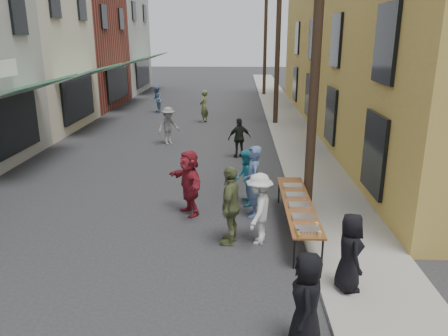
# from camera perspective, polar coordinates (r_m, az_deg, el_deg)

# --- Properties ---
(ground) EXTENTS (120.00, 120.00, 0.00)m
(ground) POSITION_cam_1_polar(r_m,az_deg,el_deg) (10.15, -11.74, -11.04)
(ground) COLOR #28282B
(ground) RESTS_ON ground
(sidewalk) EXTENTS (2.20, 60.00, 0.10)m
(sidewalk) POSITION_cam_1_polar(r_m,az_deg,el_deg) (24.28, 8.34, 5.77)
(sidewalk) COLOR gray
(sidewalk) RESTS_ON ground
(storefront_row) EXTENTS (8.00, 37.00, 9.00)m
(storefront_row) POSITION_cam_1_polar(r_m,az_deg,el_deg) (26.68, -26.35, 14.06)
(storefront_row) COLOR maroon
(storefront_row) RESTS_ON ground
(building_ochre) EXTENTS (10.00, 28.00, 10.00)m
(building_ochre) POSITION_cam_1_polar(r_m,az_deg,el_deg) (24.32, 24.20, 16.28)
(building_ochre) COLOR #BF9244
(building_ochre) RESTS_ON ground
(utility_pole_near) EXTENTS (0.26, 0.26, 9.00)m
(utility_pole_near) POSITION_cam_1_polar(r_m,az_deg,el_deg) (11.85, 12.03, 15.63)
(utility_pole_near) COLOR #2D2116
(utility_pole_near) RESTS_ON ground
(utility_pole_mid) EXTENTS (0.26, 0.26, 9.00)m
(utility_pole_mid) POSITION_cam_1_polar(r_m,az_deg,el_deg) (23.76, 7.07, 16.38)
(utility_pole_mid) COLOR #2D2116
(utility_pole_mid) RESTS_ON ground
(utility_pole_far) EXTENTS (0.26, 0.26, 9.00)m
(utility_pole_far) POSITION_cam_1_polar(r_m,az_deg,el_deg) (35.74, 5.42, 16.61)
(utility_pole_far) COLOR #2D2116
(utility_pole_far) RESTS_ON ground
(serving_table) EXTENTS (0.70, 4.00, 0.75)m
(serving_table) POSITION_cam_1_polar(r_m,az_deg,el_deg) (10.95, 9.60, -4.66)
(serving_table) COLOR brown
(serving_table) RESTS_ON ground
(catering_tray_sausage) EXTENTS (0.50, 0.33, 0.08)m
(catering_tray_sausage) POSITION_cam_1_polar(r_m,az_deg,el_deg) (9.42, 10.88, -7.92)
(catering_tray_sausage) COLOR maroon
(catering_tray_sausage) RESTS_ON serving_table
(catering_tray_foil_b) EXTENTS (0.50, 0.33, 0.08)m
(catering_tray_foil_b) POSITION_cam_1_polar(r_m,az_deg,el_deg) (10.01, 10.34, -6.36)
(catering_tray_foil_b) COLOR #B2B2B7
(catering_tray_foil_b) RESTS_ON serving_table
(catering_tray_buns) EXTENTS (0.50, 0.33, 0.08)m
(catering_tray_buns) POSITION_cam_1_polar(r_m,az_deg,el_deg) (10.65, 9.82, -4.87)
(catering_tray_buns) COLOR tan
(catering_tray_buns) RESTS_ON serving_table
(catering_tray_foil_d) EXTENTS (0.50, 0.33, 0.08)m
(catering_tray_foil_d) POSITION_cam_1_polar(r_m,az_deg,el_deg) (11.30, 9.37, -3.55)
(catering_tray_foil_d) COLOR #B2B2B7
(catering_tray_foil_d) RESTS_ON serving_table
(catering_tray_buns_end) EXTENTS (0.50, 0.33, 0.08)m
(catering_tray_buns_end) POSITION_cam_1_polar(r_m,az_deg,el_deg) (11.95, 8.96, -2.37)
(catering_tray_buns_end) COLOR tan
(catering_tray_buns_end) RESTS_ON serving_table
(condiment_jar_a) EXTENTS (0.07, 0.07, 0.08)m
(condiment_jar_a) POSITION_cam_1_polar(r_m,az_deg,el_deg) (9.12, 9.77, -8.73)
(condiment_jar_a) COLOR #A57F26
(condiment_jar_a) RESTS_ON serving_table
(condiment_jar_b) EXTENTS (0.07, 0.07, 0.08)m
(condiment_jar_b) POSITION_cam_1_polar(r_m,az_deg,el_deg) (9.21, 9.69, -8.46)
(condiment_jar_b) COLOR #A57F26
(condiment_jar_b) RESTS_ON serving_table
(condiment_jar_c) EXTENTS (0.07, 0.07, 0.08)m
(condiment_jar_c) POSITION_cam_1_polar(r_m,az_deg,el_deg) (9.30, 9.62, -8.20)
(condiment_jar_c) COLOR #A57F26
(condiment_jar_c) RESTS_ON serving_table
(cup_stack) EXTENTS (0.08, 0.08, 0.12)m
(cup_stack) POSITION_cam_1_polar(r_m,az_deg,el_deg) (9.23, 12.35, -8.45)
(cup_stack) COLOR tan
(cup_stack) RESTS_ON serving_table
(guest_front_a) EXTENTS (0.60, 0.84, 1.61)m
(guest_front_a) POSITION_cam_1_polar(r_m,az_deg,el_deg) (7.10, 10.75, -16.71)
(guest_front_a) COLOR black
(guest_front_a) RESTS_ON ground
(guest_front_b) EXTENTS (0.54, 0.75, 1.95)m
(guest_front_b) POSITION_cam_1_polar(r_m,az_deg,el_deg) (11.64, 3.81, -1.78)
(guest_front_b) COLOR #4B6492
(guest_front_b) RESTS_ON ground
(guest_front_c) EXTENTS (0.63, 0.80, 1.64)m
(guest_front_c) POSITION_cam_1_polar(r_m,az_deg,el_deg) (12.42, 2.84, -1.29)
(guest_front_c) COLOR teal
(guest_front_c) RESTS_ON ground
(guest_front_d) EXTENTS (0.90, 1.23, 1.71)m
(guest_front_d) POSITION_cam_1_polar(r_m,az_deg,el_deg) (10.18, 4.59, -5.33)
(guest_front_d) COLOR silver
(guest_front_d) RESTS_ON ground
(guest_front_e) EXTENTS (0.70, 1.18, 1.89)m
(guest_front_e) POSITION_cam_1_polar(r_m,az_deg,el_deg) (10.10, 0.88, -4.89)
(guest_front_e) COLOR #5A6238
(guest_front_e) RESTS_ON ground
(guest_queue_back) EXTENTS (1.32, 1.70, 1.80)m
(guest_queue_back) POSITION_cam_1_polar(r_m,az_deg,el_deg) (11.81, -4.57, -1.89)
(guest_queue_back) COLOR maroon
(guest_queue_back) RESTS_ON ground
(server) EXTENTS (0.57, 0.80, 1.52)m
(server) POSITION_cam_1_polar(r_m,az_deg,el_deg) (8.54, 16.09, -10.52)
(server) COLOR black
(server) RESTS_ON sidewalk
(passerby_left) EXTENTS (1.22, 1.19, 1.67)m
(passerby_left) POSITION_cam_1_polar(r_m,az_deg,el_deg) (19.64, -7.27, 5.50)
(passerby_left) COLOR slate
(passerby_left) RESTS_ON ground
(passerby_mid) EXTENTS (1.00, 0.65, 1.59)m
(passerby_mid) POSITION_cam_1_polar(r_m,az_deg,el_deg) (17.33, 2.03, 3.93)
(passerby_mid) COLOR black
(passerby_mid) RESTS_ON ground
(passerby_right) EXTENTS (0.64, 0.77, 1.81)m
(passerby_right) POSITION_cam_1_polar(r_m,az_deg,el_deg) (24.47, -2.63, 8.04)
(passerby_right) COLOR #576339
(passerby_right) RESTS_ON ground
(passerby_far) EXTENTS (0.76, 0.90, 1.65)m
(passerby_far) POSITION_cam_1_polar(r_m,az_deg,el_deg) (27.91, -8.80, 8.81)
(passerby_far) COLOR #5473A3
(passerby_far) RESTS_ON ground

